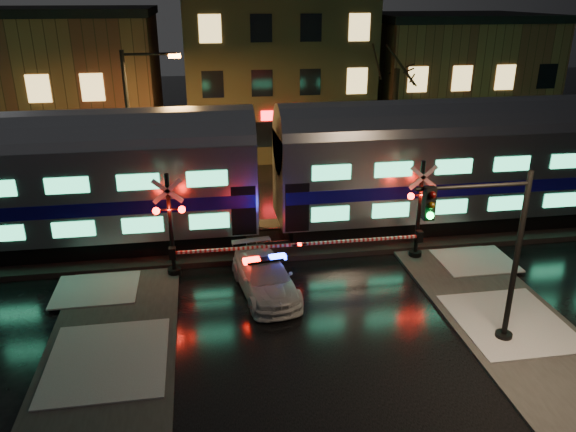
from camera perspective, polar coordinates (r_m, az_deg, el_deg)
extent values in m
plane|color=black|center=(20.78, 1.46, -8.16)|extent=(120.00, 120.00, 0.00)
cube|color=black|center=(25.13, -0.62, -2.30)|extent=(90.00, 4.20, 0.24)
cube|color=#2D2D2D|center=(18.46, 26.26, -14.78)|extent=(4.00, 20.00, 0.12)
cube|color=brown|center=(41.26, -23.06, 11.91)|extent=(14.00, 10.00, 9.00)
cube|color=brown|center=(40.81, -1.58, 15.27)|extent=(12.00, 11.00, 11.50)
cube|color=brown|center=(44.17, 15.95, 13.01)|extent=(12.00, 10.00, 8.50)
cube|color=black|center=(29.26, 23.97, 0.40)|extent=(24.00, 2.40, 0.80)
cube|color=#B7BAC1|center=(28.58, 24.66, 4.69)|extent=(25.00, 3.05, 3.80)
cube|color=#0E0A74|center=(28.68, 24.54, 3.93)|extent=(24.75, 3.09, 0.55)
cube|color=#39DC92|center=(27.69, 25.99, 1.45)|extent=(21.00, 0.05, 0.62)
cube|color=#39DC92|center=(27.19, 26.61, 5.01)|extent=(21.00, 0.05, 0.62)
cylinder|color=#B7BAC1|center=(28.18, 25.20, 7.99)|extent=(25.00, 3.05, 3.05)
imported|color=silver|center=(20.73, -2.35, -6.20)|extent=(2.44, 4.72, 1.31)
cube|color=black|center=(20.41, -2.38, -4.47)|extent=(1.40, 0.53, 0.09)
cube|color=#FF0C05|center=(20.29, -3.73, -4.55)|extent=(0.64, 0.39, 0.15)
cube|color=#1426FF|center=(20.51, -1.05, -4.20)|extent=(0.64, 0.39, 0.15)
cylinder|color=black|center=(24.14, 12.77, -3.84)|extent=(0.53, 0.53, 0.32)
cylinder|color=black|center=(23.38, 13.16, 0.48)|extent=(0.17, 0.17, 4.22)
sphere|color=#FF0C05|center=(22.80, 12.38, 1.98)|extent=(0.27, 0.27, 0.27)
sphere|color=#FF0C05|center=(23.15, 14.57, 2.09)|extent=(0.27, 0.27, 0.27)
cube|color=white|center=(22.70, 6.99, -2.48)|extent=(5.27, 0.10, 0.10)
cube|color=black|center=(23.54, 13.18, -2.01)|extent=(0.25, 0.30, 0.45)
cylinder|color=black|center=(22.57, -11.46, -5.60)|extent=(0.52, 0.52, 0.31)
cylinder|color=black|center=(21.77, -11.83, -1.06)|extent=(0.17, 0.17, 4.19)
sphere|color=#FF0C05|center=(21.36, -13.26, 0.50)|extent=(0.27, 0.27, 0.27)
sphere|color=#FF0C05|center=(21.31, -10.73, 0.65)|extent=(0.27, 0.27, 0.27)
cube|color=white|center=(21.94, -4.81, -3.30)|extent=(5.24, 0.10, 0.10)
cube|color=black|center=(21.94, -11.66, -3.70)|extent=(0.25, 0.30, 0.45)
cylinder|color=black|center=(19.57, 21.03, -11.38)|extent=(0.53, 0.53, 0.28)
cylinder|color=black|center=(18.30, 22.16, -4.24)|extent=(0.17, 0.17, 5.69)
cylinder|color=black|center=(16.59, 18.29, 2.89)|extent=(3.41, 0.11, 0.11)
cube|color=black|center=(16.03, 14.13, 1.25)|extent=(0.30, 0.27, 0.95)
sphere|color=#0CFF3F|center=(16.00, 14.25, 0.04)|extent=(0.21, 0.21, 0.21)
cylinder|color=black|center=(27.63, -15.69, 7.63)|extent=(0.20, 0.20, 8.00)
cylinder|color=black|center=(26.89, -13.90, 15.68)|extent=(2.40, 0.12, 0.12)
cube|color=orange|center=(26.84, -11.46, 15.65)|extent=(0.55, 0.28, 0.18)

